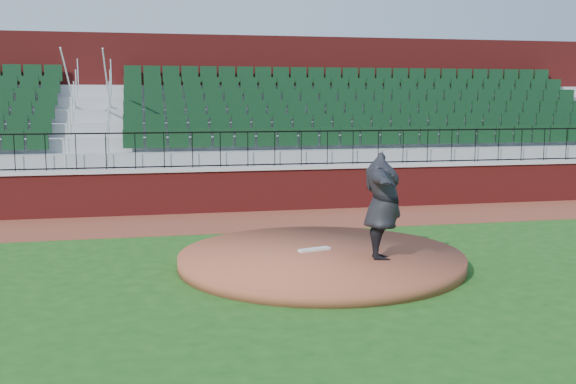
# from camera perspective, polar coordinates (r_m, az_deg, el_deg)

# --- Properties ---
(ground) EXTENTS (90.00, 90.00, 0.00)m
(ground) POSITION_cam_1_polar(r_m,az_deg,el_deg) (13.07, 1.39, -6.54)
(ground) COLOR #1A4A15
(ground) RESTS_ON ground
(warning_track) EXTENTS (34.00, 3.20, 0.01)m
(warning_track) POSITION_cam_1_polar(r_m,az_deg,el_deg) (18.24, -2.58, -2.39)
(warning_track) COLOR brown
(warning_track) RESTS_ON ground
(field_wall) EXTENTS (34.00, 0.35, 1.20)m
(field_wall) POSITION_cam_1_polar(r_m,az_deg,el_deg) (19.71, -3.36, 0.12)
(field_wall) COLOR maroon
(field_wall) RESTS_ON ground
(wall_cap) EXTENTS (34.00, 0.45, 0.10)m
(wall_cap) POSITION_cam_1_polar(r_m,az_deg,el_deg) (19.63, -3.38, 2.00)
(wall_cap) COLOR #B7B7B7
(wall_cap) RESTS_ON field_wall
(wall_railing) EXTENTS (34.00, 0.05, 1.00)m
(wall_railing) POSITION_cam_1_polar(r_m,az_deg,el_deg) (19.58, -3.39, 3.60)
(wall_railing) COLOR black
(wall_railing) RESTS_ON wall_cap
(seating_stands) EXTENTS (34.00, 5.10, 4.60)m
(seating_stands) POSITION_cam_1_polar(r_m,az_deg,el_deg) (22.25, -4.48, 5.39)
(seating_stands) COLOR gray
(seating_stands) RESTS_ON ground
(concourse_wall) EXTENTS (34.00, 0.50, 5.50)m
(concourse_wall) POSITION_cam_1_polar(r_m,az_deg,el_deg) (25.01, -5.35, 6.68)
(concourse_wall) COLOR maroon
(concourse_wall) RESTS_ON ground
(pitchers_mound) EXTENTS (5.57, 5.57, 0.25)m
(pitchers_mound) POSITION_cam_1_polar(r_m,az_deg,el_deg) (13.37, 2.78, -5.66)
(pitchers_mound) COLOR brown
(pitchers_mound) RESTS_ON ground
(pitching_rubber) EXTENTS (0.68, 0.34, 0.04)m
(pitching_rubber) POSITION_cam_1_polar(r_m,az_deg,el_deg) (13.55, 2.22, -4.83)
(pitching_rubber) COLOR silver
(pitching_rubber) RESTS_ON pitchers_mound
(pitcher) EXTENTS (1.18, 2.56, 2.01)m
(pitcher) POSITION_cam_1_polar(r_m,az_deg,el_deg) (12.79, 7.92, -1.17)
(pitcher) COLOR black
(pitcher) RESTS_ON pitchers_mound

